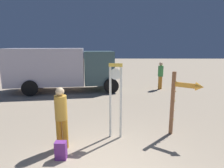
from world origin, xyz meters
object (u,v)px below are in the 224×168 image
object	(u,v)px
arrow_sign	(183,96)
standing_clock	(116,94)
person_near_clock	(61,115)
box_truck_near	(61,67)
person_distant	(161,74)
backpack	(61,150)

from	to	relation	value
arrow_sign	standing_clock	bearing A→B (deg)	-178.37
person_near_clock	box_truck_near	size ratio (longest dim) A/B	0.25
arrow_sign	person_distant	bearing A→B (deg)	81.86
standing_clock	person_distant	size ratio (longest dim) A/B	1.29
person_near_clock	person_distant	distance (m)	8.68
standing_clock	person_near_clock	bearing A→B (deg)	-155.94
standing_clock	person_near_clock	world-z (taller)	standing_clock
standing_clock	box_truck_near	xyz separation A→B (m)	(-3.39, 6.26, 0.13)
person_near_clock	backpack	distance (m)	0.93
arrow_sign	person_near_clock	xyz separation A→B (m)	(-3.56, -0.72, -0.35)
arrow_sign	person_distant	distance (m)	6.77
arrow_sign	person_near_clock	distance (m)	3.65
arrow_sign	box_truck_near	distance (m)	8.26
box_truck_near	backpack	bearing A→B (deg)	-75.02
standing_clock	person_distant	distance (m)	7.41
arrow_sign	box_truck_near	size ratio (longest dim) A/B	0.30
box_truck_near	person_near_clock	bearing A→B (deg)	-74.69
backpack	person_distant	distance (m)	9.13
box_truck_near	standing_clock	bearing A→B (deg)	-61.60
arrow_sign	box_truck_near	bearing A→B (deg)	131.31
arrow_sign	person_near_clock	size ratio (longest dim) A/B	1.17
standing_clock	box_truck_near	world-z (taller)	box_truck_near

